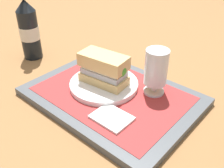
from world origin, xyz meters
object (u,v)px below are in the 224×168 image
Objects in this scene: beer_glass at (156,70)px; plate at (104,84)px; sandwich at (105,69)px; second_bottle at (29,29)px.

plate is at bearing -150.43° from beer_glass.
beer_glass is at bearing 29.57° from plate.
beer_glass is at bearing 22.91° from sandwich.
plate is 0.35m from second_bottle.
plate is 1.39× the size of sandwich.
second_bottle reaches higher than sandwich.
beer_glass reaches higher than plate.
beer_glass reaches higher than sandwich.
sandwich is 0.14m from beer_glass.
second_bottle is (-0.46, -0.07, 0.01)m from beer_glass.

